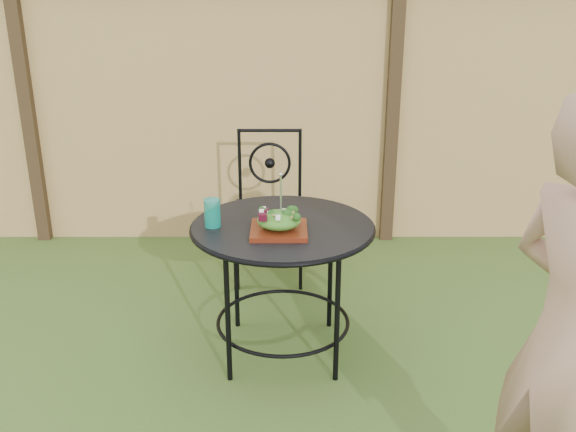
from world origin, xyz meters
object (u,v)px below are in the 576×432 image
object	(u,v)px
patio_table	(283,250)
patio_chair	(270,202)
salad_plate	(279,230)
diner	(576,343)

from	to	relation	value
patio_table	patio_chair	bearing A→B (deg)	95.42
patio_chair	salad_plate	xyz separation A→B (m)	(0.08, -1.08, 0.23)
salad_plate	patio_table	bearing A→B (deg)	80.82
patio_chair	salad_plate	world-z (taller)	patio_chair
patio_table	patio_chair	size ratio (longest dim) A/B	0.97
patio_chair	diner	bearing A→B (deg)	-65.40
diner	salad_plate	distance (m)	1.47
patio_table	patio_chair	xyz separation A→B (m)	(-0.09, 0.98, -0.08)
diner	patio_chair	bearing A→B (deg)	3.67
diner	salad_plate	xyz separation A→B (m)	(-0.94, 1.13, -0.07)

